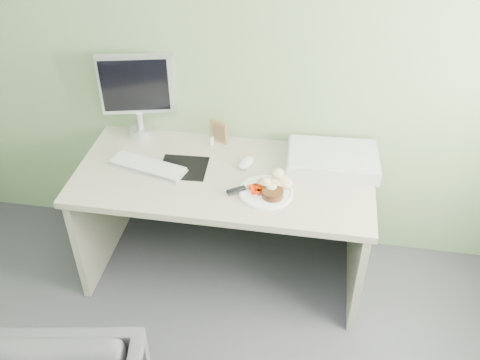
% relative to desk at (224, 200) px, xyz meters
% --- Properties ---
extents(wall_back, '(3.50, 0.00, 3.50)m').
position_rel_desk_xyz_m(wall_back, '(0.00, 0.38, 0.80)').
color(wall_back, '#6C825B').
rests_on(wall_back, floor).
extents(desk, '(1.60, 0.75, 0.73)m').
position_rel_desk_xyz_m(desk, '(0.00, 0.00, 0.00)').
color(desk, '#B1A695').
rests_on(desk, floor).
extents(plate, '(0.28, 0.28, 0.01)m').
position_rel_desk_xyz_m(plate, '(0.24, -0.13, 0.19)').
color(plate, white).
rests_on(plate, desk).
extents(steak, '(0.12, 0.12, 0.04)m').
position_rel_desk_xyz_m(steak, '(0.28, -0.16, 0.21)').
color(steak, black).
rests_on(steak, plate).
extents(potato_pile, '(0.14, 0.12, 0.07)m').
position_rel_desk_xyz_m(potato_pile, '(0.28, -0.08, 0.23)').
color(potato_pile, tan).
rests_on(potato_pile, plate).
extents(carrot_heap, '(0.09, 0.08, 0.05)m').
position_rel_desk_xyz_m(carrot_heap, '(0.19, -0.14, 0.22)').
color(carrot_heap, red).
rests_on(carrot_heap, plate).
extents(steak_knife, '(0.23, 0.16, 0.02)m').
position_rel_desk_xyz_m(steak_knife, '(0.13, -0.14, 0.21)').
color(steak_knife, silver).
rests_on(steak_knife, plate).
extents(mousepad, '(0.27, 0.24, 0.00)m').
position_rel_desk_xyz_m(mousepad, '(-0.23, 0.02, 0.18)').
color(mousepad, black).
rests_on(mousepad, desk).
extents(keyboard, '(0.44, 0.23, 0.02)m').
position_rel_desk_xyz_m(keyboard, '(-0.42, -0.01, 0.20)').
color(keyboard, white).
rests_on(keyboard, desk).
extents(computer_mouse, '(0.10, 0.13, 0.04)m').
position_rel_desk_xyz_m(computer_mouse, '(0.11, 0.09, 0.20)').
color(computer_mouse, white).
rests_on(computer_mouse, desk).
extents(photo_frame, '(0.11, 0.06, 0.14)m').
position_rel_desk_xyz_m(photo_frame, '(-0.09, 0.31, 0.25)').
color(photo_frame, '#936A44').
rests_on(photo_frame, desk).
extents(eyedrop_bottle, '(0.02, 0.02, 0.07)m').
position_rel_desk_xyz_m(eyedrop_bottle, '(-0.12, 0.27, 0.21)').
color(eyedrop_bottle, white).
rests_on(eyedrop_bottle, desk).
extents(scanner, '(0.51, 0.35, 0.08)m').
position_rel_desk_xyz_m(scanner, '(0.57, 0.17, 0.22)').
color(scanner, silver).
rests_on(scanner, desk).
extents(monitor, '(0.42, 0.16, 0.51)m').
position_rel_desk_xyz_m(monitor, '(-0.55, 0.31, 0.47)').
color(monitor, silver).
rests_on(monitor, desk).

